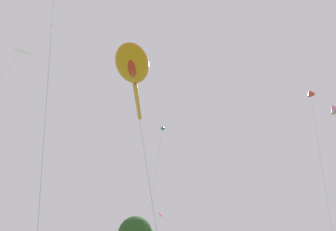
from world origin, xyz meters
TOP-DOWN VIEW (x-y plane):
  - big_show_kite at (-1.32, 14.29)m, footprint 6.54×7.18m
  - small_kite_diamond_red at (10.40, 24.99)m, footprint 3.81×2.19m
  - small_kite_triangle_green at (11.68, 26.08)m, footprint 0.84×3.95m
  - small_kite_bird_shape at (10.82, 7.65)m, footprint 3.45×1.50m
  - small_kite_tiny_distant at (-7.24, 18.12)m, footprint 3.23×1.10m
  - small_kite_box_yellow at (12.77, 6.87)m, footprint 3.84×1.14m

SIDE VIEW (x-z plane):
  - small_kite_diamond_red at x=10.40m, z-range 2.62..9.73m
  - small_kite_box_yellow at x=12.77m, z-range 6.08..19.23m
  - small_kite_tiny_distant at x=-7.24m, z-range 5.91..20.01m
  - big_show_kite at x=-1.32m, z-range 6.39..20.11m
  - small_kite_bird_shape at x=10.82m, z-range 6.54..20.52m
  - small_kite_triangle_green at x=11.68m, z-range 8.72..27.32m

